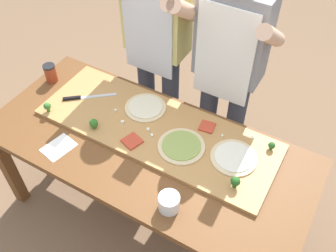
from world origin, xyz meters
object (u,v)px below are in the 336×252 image
object	(u,v)px
pizza_whole_cheese_artichoke	(145,107)
recipe_note	(59,147)
cheese_crumble_d	(116,111)
broccoli_floret_front_left	(272,146)
cheese_crumble_f	(253,138)
cook_right	(229,61)
broccoli_floret_center_left	(94,123)
cheese_crumble_b	(151,135)
prep_table	(148,155)
flour_cup	(169,203)
broccoli_floret_center_right	(235,182)
sauce_jar	(51,73)
cook_left	(156,37)
pizza_whole_pesto_green	(181,146)
pizza_slice_near_left	(132,141)
chefs_knife	(82,97)
broccoli_floret_back_left	(47,106)
cheese_crumble_c	(122,122)
cheese_crumble_e	(148,129)
pizza_slice_far_right	(207,127)
pizza_whole_white_garlic	(234,157)
cheese_crumble_a	(222,136)

from	to	relation	value
pizza_whole_cheese_artichoke	recipe_note	bearing A→B (deg)	-118.63
cheese_crumble_d	broccoli_floret_front_left	bearing A→B (deg)	11.53
cheese_crumble_f	cook_right	world-z (taller)	cook_right
broccoli_floret_center_left	cheese_crumble_f	distance (m)	0.90
broccoli_floret_center_left	broccoli_floret_front_left	size ratio (longest dim) A/B	1.29
pizza_whole_cheese_artichoke	cheese_crumble_b	bearing A→B (deg)	-49.35
prep_table	flour_cup	bearing A→B (deg)	-42.94
flour_cup	broccoli_floret_center_right	bearing A→B (deg)	48.02
sauce_jar	cook_left	xyz separation A→B (m)	(0.54, 0.45, 0.20)
recipe_note	sauce_jar	bearing A→B (deg)	134.89
pizza_whole_pesto_green	pizza_slice_near_left	distance (m)	0.28
broccoli_floret_front_left	chefs_knife	bearing A→B (deg)	-170.60
chefs_knife	flour_cup	bearing A→B (deg)	-24.81
cheese_crumble_d	cook_left	bearing A→B (deg)	91.08
chefs_knife	broccoli_floret_front_left	size ratio (longest dim) A/B	5.46
broccoli_floret_back_left	cheese_crumble_c	size ratio (longest dim) A/B	3.96
prep_table	pizza_slice_near_left	size ratio (longest dim) A/B	19.83
pizza_slice_near_left	cheese_crumble_e	distance (m)	0.12
cheese_crumble_c	cook_right	size ratio (longest dim) A/B	0.01
chefs_knife	pizza_whole_cheese_artichoke	distance (m)	0.41
pizza_whole_cheese_artichoke	recipe_note	world-z (taller)	pizza_whole_cheese_artichoke
pizza_slice_near_left	pizza_slice_far_right	xyz separation A→B (m)	(0.31, 0.31, 0.00)
chefs_knife	pizza_slice_near_left	distance (m)	0.49
pizza_whole_pesto_green	flour_cup	size ratio (longest dim) A/B	2.48
chefs_knife	broccoli_floret_front_left	distance (m)	1.17
flour_cup	cheese_crumble_d	bearing A→B (deg)	146.26
broccoli_floret_center_right	cook_left	bearing A→B (deg)	142.77
chefs_knife	broccoli_floret_front_left	xyz separation A→B (m)	(1.15, 0.19, 0.02)
pizza_whole_pesto_green	recipe_note	bearing A→B (deg)	-151.25
broccoli_floret_back_left	cheese_crumble_d	bearing A→B (deg)	29.46
pizza_slice_near_left	chefs_knife	bearing A→B (deg)	162.85
broccoli_floret_front_left	cook_left	size ratio (longest dim) A/B	0.03
recipe_note	cheese_crumble_c	bearing A→B (deg)	55.79
cheese_crumble_c	cheese_crumble_e	bearing A→B (deg)	8.91
prep_table	sauce_jar	size ratio (longest dim) A/B	15.09
cheese_crumble_e	flour_cup	world-z (taller)	flour_cup
pizza_whole_white_garlic	broccoli_floret_back_left	size ratio (longest dim) A/B	3.90
chefs_knife	cheese_crumble_a	world-z (taller)	chefs_knife
pizza_slice_near_left	sauce_jar	bearing A→B (deg)	165.46
cook_right	cheese_crumble_b	bearing A→B (deg)	-110.02
pizza_slice_far_right	broccoli_floret_center_right	bearing A→B (deg)	-44.93
pizza_slice_far_right	prep_table	bearing A→B (deg)	-131.78
broccoli_floret_center_right	flour_cup	xyz separation A→B (m)	(-0.23, -0.26, -0.02)
flour_cup	pizza_slice_near_left	bearing A→B (deg)	146.89
pizza_slice_far_right	cheese_crumble_f	bearing A→B (deg)	11.39
broccoli_floret_center_left	broccoli_floret_front_left	world-z (taller)	broccoli_floret_center_left
pizza_slice_far_right	broccoli_floret_front_left	bearing A→B (deg)	4.48
prep_table	cheese_crumble_d	size ratio (longest dim) A/B	127.56
pizza_whole_white_garlic	pizza_slice_near_left	world-z (taller)	pizza_whole_white_garlic
broccoli_floret_center_right	cheese_crumble_f	size ratio (longest dim) A/B	4.90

